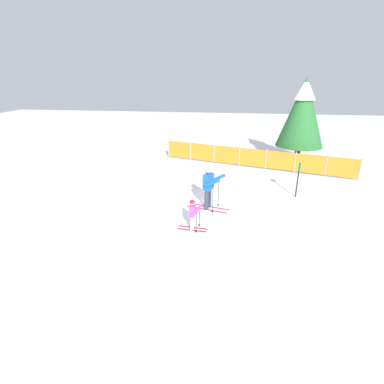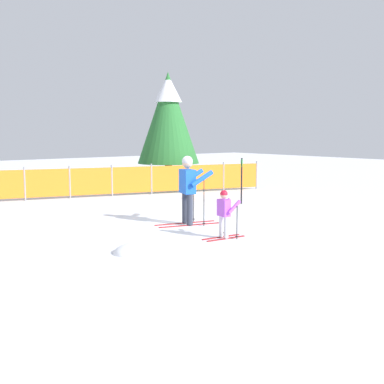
{
  "view_description": "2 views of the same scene",
  "coord_description": "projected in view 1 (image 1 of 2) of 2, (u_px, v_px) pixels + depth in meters",
  "views": [
    {
      "loc": [
        0.8,
        -10.4,
        4.67
      ],
      "look_at": [
        -0.58,
        -1.03,
        0.95
      ],
      "focal_mm": 28.0,
      "sensor_mm": 36.0,
      "label": 1
    },
    {
      "loc": [
        -7.19,
        -9.34,
        2.24
      ],
      "look_at": [
        -0.5,
        -0.89,
        0.9
      ],
      "focal_mm": 45.0,
      "sensor_mm": 36.0,
      "label": 2
    }
  ],
  "objects": [
    {
      "name": "ground_plane",
      "position": [
        211.0,
        206.0,
        11.4
      ],
      "size": [
        60.0,
        60.0,
        0.0
      ],
      "primitive_type": "plane",
      "color": "white"
    },
    {
      "name": "skier_adult",
      "position": [
        209.0,
        183.0,
        10.84
      ],
      "size": [
        1.62,
        0.86,
        1.68
      ],
      "rotation": [
        0.0,
        0.0,
        -0.27
      ],
      "color": "maroon",
      "rests_on": "ground_plane"
    },
    {
      "name": "skier_child",
      "position": [
        193.0,
        212.0,
        9.48
      ],
      "size": [
        0.98,
        0.51,
        1.03
      ],
      "rotation": [
        0.0,
        0.0,
        -0.1
      ],
      "color": "maroon",
      "rests_on": "ground_plane"
    },
    {
      "name": "safety_fence",
      "position": [
        252.0,
        158.0,
        15.91
      ],
      "size": [
        9.81,
        2.9,
        1.11
      ],
      "rotation": [
        0.0,
        0.0,
        -0.28
      ],
      "color": "gray",
      "rests_on": "ground_plane"
    },
    {
      "name": "conifer_far",
      "position": [
        303.0,
        111.0,
        15.9
      ],
      "size": [
        2.5,
        2.5,
        4.65
      ],
      "color": "#4C3823",
      "rests_on": "ground_plane"
    },
    {
      "name": "trail_marker",
      "position": [
        298.0,
        176.0,
        11.97
      ],
      "size": [
        0.18,
        0.24,
        1.44
      ],
      "color": "black",
      "rests_on": "ground_plane"
    },
    {
      "name": "snow_mound",
      "position": [
        132.0,
        223.0,
        10.1
      ],
      "size": [
        0.9,
        0.76,
        0.36
      ],
      "primitive_type": "ellipsoid",
      "color": "white",
      "rests_on": "ground_plane"
    }
  ]
}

